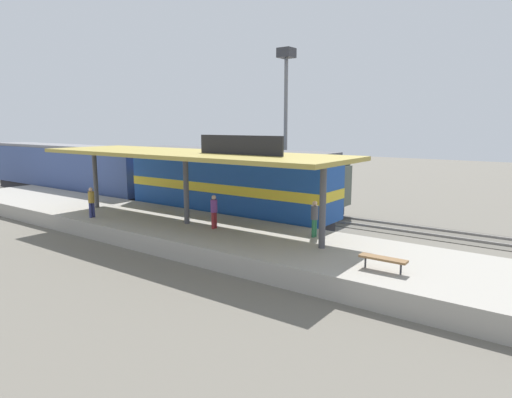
% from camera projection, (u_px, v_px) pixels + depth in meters
% --- Properties ---
extents(ground_plane, '(120.00, 120.00, 0.00)m').
position_uv_depth(ground_plane, '(259.00, 219.00, 28.71)').
color(ground_plane, '#666056').
extents(track_near, '(3.20, 110.00, 0.16)m').
position_uv_depth(track_near, '(240.00, 224.00, 27.11)').
color(track_near, '#565249').
rests_on(track_near, ground).
extents(track_far, '(3.20, 110.00, 0.16)m').
position_uv_depth(track_far, '(281.00, 212.00, 30.78)').
color(track_far, '#565249').
rests_on(track_far, ground).
extents(platform, '(6.00, 44.00, 0.90)m').
position_uv_depth(platform, '(187.00, 232.00, 23.36)').
color(platform, '#9E998E').
rests_on(platform, ground).
extents(station_canopy, '(5.20, 18.00, 4.70)m').
position_uv_depth(station_canopy, '(186.00, 155.00, 22.63)').
color(station_canopy, '#47474C').
rests_on(station_canopy, platform).
extents(platform_bench, '(0.44, 1.70, 0.50)m').
position_uv_depth(platform_bench, '(383.00, 259.00, 15.63)').
color(platform_bench, '#333338').
rests_on(platform_bench, platform).
extents(locomotive, '(2.93, 14.43, 4.44)m').
position_uv_depth(locomotive, '(228.00, 185.00, 27.29)').
color(locomotive, '#28282D').
rests_on(locomotive, track_near).
extents(passenger_carriage_single, '(2.90, 20.00, 4.24)m').
position_uv_depth(passenger_carriage_single, '(67.00, 169.00, 37.73)').
color(passenger_carriage_single, '#28282D').
rests_on(passenger_carriage_single, track_near).
extents(freight_car, '(2.80, 12.00, 3.54)m').
position_uv_depth(freight_car, '(265.00, 183.00, 31.23)').
color(freight_car, '#28282D').
rests_on(freight_car, track_far).
extents(light_mast, '(1.10, 1.10, 11.70)m').
position_uv_depth(light_mast, '(286.00, 94.00, 32.90)').
color(light_mast, slate).
rests_on(light_mast, ground).
extents(person_waiting, '(0.34, 0.34, 1.71)m').
position_uv_depth(person_waiting, '(91.00, 201.00, 24.69)').
color(person_waiting, navy).
rests_on(person_waiting, platform).
extents(person_walking, '(0.34, 0.34, 1.71)m').
position_uv_depth(person_walking, '(214.00, 210.00, 22.00)').
color(person_walking, maroon).
rests_on(person_walking, platform).
extents(person_boarding, '(0.34, 0.34, 1.71)m').
position_uv_depth(person_boarding, '(314.00, 217.00, 20.34)').
color(person_boarding, '#23603D').
rests_on(person_boarding, platform).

